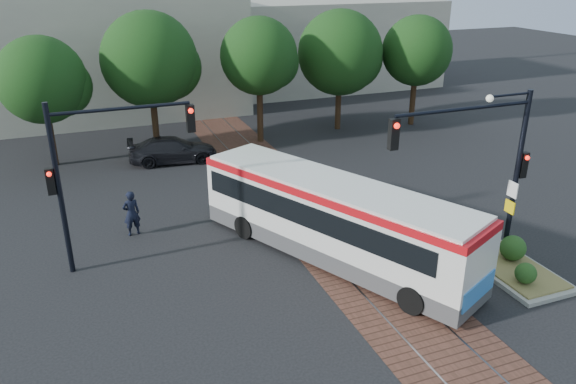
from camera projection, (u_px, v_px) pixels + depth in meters
name	position (u px, v px, depth m)	size (l,w,h in m)	color
ground	(368.00, 275.00, 19.38)	(120.00, 120.00, 0.00)	black
trackbed	(320.00, 227.00, 22.82)	(3.60, 40.00, 0.02)	brown
tree_row	(252.00, 59.00, 32.05)	(26.40, 5.60, 7.67)	#382314
warehouses	(180.00, 49.00, 42.48)	(40.00, 13.00, 8.00)	#ADA899
city_bus	(333.00, 216.00, 19.93)	(6.95, 10.96, 2.96)	#444447
traffic_island	(499.00, 254.00, 20.09)	(2.20, 5.20, 1.13)	gray
signal_pole_main	(491.00, 155.00, 18.38)	(5.49, 0.46, 6.00)	black
signal_pole_left	(92.00, 163.00, 18.53)	(4.99, 0.34, 6.00)	black
officer	(131.00, 213.00, 21.89)	(0.67, 0.44, 1.85)	black
parked_car	(173.00, 150.00, 29.97)	(1.89, 4.64, 1.35)	black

